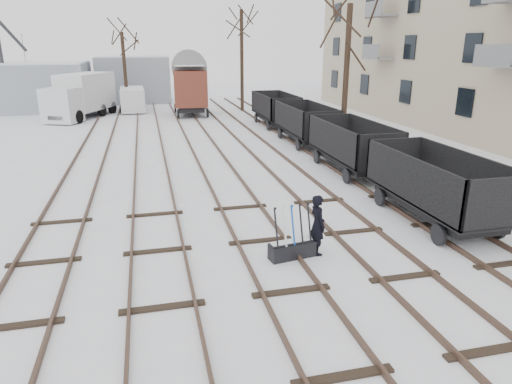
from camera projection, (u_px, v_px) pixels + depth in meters
ground at (291, 292)px, 10.82m from camera, size 120.00×120.00×0.00m
tracks at (210, 157)px, 23.44m from camera, size 13.90×52.00×0.16m
shed_left at (29, 86)px, 40.57m from camera, size 10.00×8.00×4.10m
shed_right at (134, 79)px, 46.22m from camera, size 7.00×6.00×4.50m
ground_frame at (292, 248)px, 12.49m from camera, size 1.35×0.63×1.49m
worker at (317, 225)px, 12.58m from camera, size 0.48×0.67×1.72m
freight_wagon_a at (435, 196)px, 14.96m from camera, size 2.21×5.52×2.25m
freight_wagon_b at (352, 153)px, 20.88m from camera, size 2.21×5.52×2.25m
freight_wagon_c at (305, 129)px, 26.80m from camera, size 2.21×5.52×2.25m
freight_wagon_d at (275, 114)px, 32.72m from camera, size 2.21×5.52×2.25m
box_van_wagon at (190, 86)px, 37.23m from camera, size 3.13×5.47×4.05m
lorry at (81, 96)px, 35.78m from camera, size 4.34×7.86×3.42m
panel_van at (133, 99)px, 39.66m from camera, size 2.10×4.62×2.02m
crane at (6, 86)px, 38.92m from camera, size 2.10×4.99×8.36m
tree_near at (346, 81)px, 23.99m from camera, size 0.30×0.30×7.57m
tree_far_left at (125, 72)px, 39.80m from camera, size 0.30×0.30×6.60m
tree_far_right at (242, 62)px, 39.05m from camera, size 0.30×0.30×8.36m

